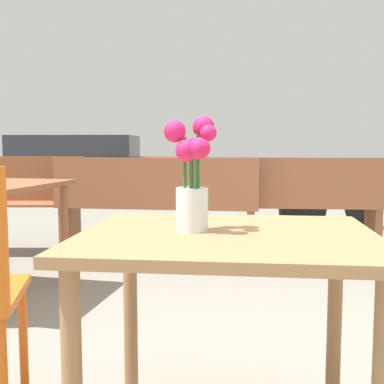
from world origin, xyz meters
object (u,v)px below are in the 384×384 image
Objects in this scene: bicycle at (336,201)px; flower_vase at (192,179)px; bench_middle at (156,204)px; parked_car at (77,165)px; bench_far at (286,204)px; table_front at (227,270)px.

flower_vase is at bearing -109.96° from bicycle.
parked_car is at bearing 112.16° from bench_middle.
bench_far is 1.39m from bicycle.
flower_vase is 2.77m from bench_far.
bench_far is 0.38× the size of parked_car.
bench_far reaches higher than bicycle.
table_front is 0.55× the size of bench_far.
bench_far is at bearing -121.31° from bicycle.
bicycle reaches higher than table_front.
table_front is at bearing -102.05° from bench_far.
parked_car is (-3.31, 5.35, 0.09)m from bench_far.
bicycle is (0.72, 1.18, -0.12)m from bench_far.
flower_vase is 0.21× the size of bench_far.
parked_car is (-2.63, 8.01, -0.31)m from flower_vase.
bench_middle is (-0.41, 2.55, -0.39)m from flower_vase.
bench_middle is at bearing -174.40° from bench_far.
bench_middle is 5.89m from parked_car.
bench_middle reaches higher than bicycle.
bicycle is at bearing 58.69° from bench_far.
table_front is 8.48m from parked_car.
parked_car reaches higher than bench_middle.
bench_far is (0.68, 2.66, -0.40)m from flower_vase.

